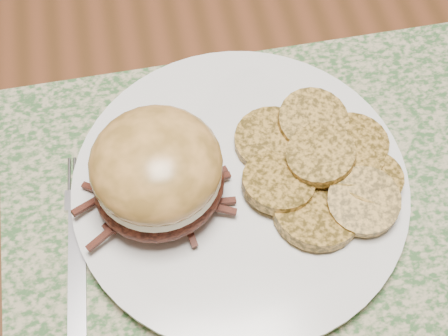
{
  "coord_description": "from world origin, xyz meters",
  "views": [
    {
      "loc": [
        -0.31,
        -0.38,
        1.22
      ],
      "look_at": [
        -0.26,
        -0.14,
        0.79
      ],
      "focal_mm": 50.0,
      "sensor_mm": 36.0,
      "label": 1
    }
  ],
  "objects_px": {
    "dining_table": "(434,73)",
    "dinner_plate": "(240,186)",
    "pork_sandwich": "(157,172)",
    "fork": "(77,248)"
  },
  "relations": [
    {
      "from": "dining_table",
      "to": "pork_sandwich",
      "type": "relative_size",
      "value": 11.27
    },
    {
      "from": "dinner_plate",
      "to": "fork",
      "type": "distance_m",
      "value": 0.14
    },
    {
      "from": "dinner_plate",
      "to": "fork",
      "type": "height_order",
      "value": "dinner_plate"
    },
    {
      "from": "dining_table",
      "to": "dinner_plate",
      "type": "bearing_deg",
      "value": -149.87
    },
    {
      "from": "fork",
      "to": "dinner_plate",
      "type": "bearing_deg",
      "value": 15.48
    },
    {
      "from": "pork_sandwich",
      "to": "fork",
      "type": "height_order",
      "value": "pork_sandwich"
    },
    {
      "from": "dinner_plate",
      "to": "fork",
      "type": "xyz_separation_m",
      "value": [
        -0.14,
        -0.03,
        -0.01
      ]
    },
    {
      "from": "dining_table",
      "to": "dinner_plate",
      "type": "height_order",
      "value": "dinner_plate"
    },
    {
      "from": "dining_table",
      "to": "pork_sandwich",
      "type": "height_order",
      "value": "pork_sandwich"
    },
    {
      "from": "dining_table",
      "to": "pork_sandwich",
      "type": "distance_m",
      "value": 0.38
    }
  ]
}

